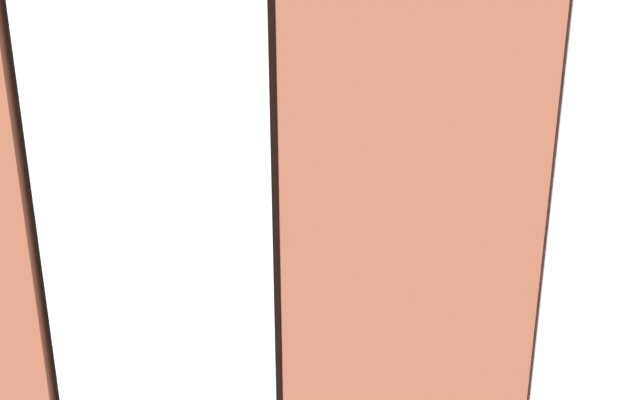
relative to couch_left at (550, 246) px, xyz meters
name	(u,v)px	position (x,y,z in m)	size (l,w,h in m)	color
ground_plane	(324,298)	(2.20, 0.09, -0.38)	(6.39, 6.49, 0.10)	brown
brick_wall_with_windows	(409,260)	(2.20, 2.95, 1.14)	(5.79, 0.30, 3.01)	#9E5138
couch_left	(550,246)	(0.00, 0.00, 0.00)	(0.98, 1.91, 0.80)	black
coffee_table	(290,240)	(2.47, -0.38, 0.03)	(1.36, 0.73, 0.42)	#A87547
cup_ceramic	(247,236)	(2.88, -0.27, 0.13)	(0.07, 0.07, 0.08)	#33567F
table_plant_small	(327,220)	(2.09, -0.51, 0.18)	(0.10, 0.10, 0.18)	brown
remote_silver	(301,237)	(2.37, -0.27, 0.10)	(0.05, 0.17, 0.02)	#B2B2B7
remote_gray	(272,231)	(2.64, -0.47, 0.10)	(0.05, 0.17, 0.02)	#59595B
remote_black	(290,234)	(2.47, -0.38, 0.10)	(0.05, 0.17, 0.02)	black
media_console	(27,284)	(4.74, 0.18, -0.06)	(1.14, 0.42, 0.54)	black
tv_flatscreen	(16,211)	(4.74, 0.18, 0.58)	(1.13, 0.20, 0.74)	black
papasan_chair	(303,192)	(2.21, -1.86, 0.10)	(1.02, 1.02, 0.66)	olive
potted_plant_near_tv	(58,312)	(4.18, 1.20, 0.15)	(0.76, 0.84, 1.13)	gray
potted_plant_mid_room_small	(382,231)	(1.43, -0.94, -0.10)	(0.19, 0.19, 0.36)	#47423D
potted_plant_corner_near_left	(485,162)	(-0.15, -2.16, 0.34)	(0.71, 0.71, 1.04)	gray
potted_plant_between_couches	(508,347)	(1.40, 2.25, 0.29)	(1.01, 0.98, 1.07)	beige
potted_plant_foreground_right	(111,152)	(4.44, -2.10, 0.59)	(1.01, 0.96, 1.46)	#9E5638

